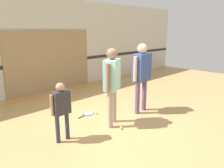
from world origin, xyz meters
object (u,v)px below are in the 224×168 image
tennis_ball_near_instructor (121,128)px  person_student_left (61,106)px  tennis_ball_by_spare_racket (97,113)px  racket_spare_on_floor (88,114)px  person_instructor (112,79)px  person_student_right (142,71)px

tennis_ball_near_instructor → person_student_left: bearing=158.0°
tennis_ball_near_instructor → tennis_ball_by_spare_racket: bearing=79.6°
person_student_left → racket_spare_on_floor: person_student_left is taller
person_instructor → tennis_ball_near_instructor: person_instructor is taller
person_instructor → person_student_right: bearing=-27.6°
person_instructor → tennis_ball_near_instructor: bearing=-127.0°
racket_spare_on_floor → tennis_ball_near_instructor: tennis_ball_near_instructor is taller
person_instructor → person_student_left: size_ratio=1.49×
person_student_right → tennis_ball_near_instructor: bearing=12.4°
person_student_left → tennis_ball_near_instructor: (1.18, -0.48, -0.70)m
racket_spare_on_floor → tennis_ball_by_spare_racket: (0.16, -0.17, 0.02)m
person_student_right → tennis_ball_near_instructor: (-1.16, -0.37, -1.08)m
person_student_right → tennis_ball_by_spare_racket: size_ratio=27.29×
racket_spare_on_floor → tennis_ball_near_instructor: 1.23m
person_instructor → racket_spare_on_floor: person_instructor is taller
racket_spare_on_floor → tennis_ball_near_instructor: (-0.04, -1.22, 0.02)m
person_instructor → tennis_ball_by_spare_racket: (0.15, 0.72, -1.05)m
tennis_ball_near_instructor → tennis_ball_by_spare_racket: 1.07m
person_student_left → tennis_ball_near_instructor: bearing=-21.6°
person_student_left → racket_spare_on_floor: (1.22, 0.75, -0.72)m
person_student_left → tennis_ball_near_instructor: person_student_left is taller
person_student_left → racket_spare_on_floor: 1.60m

